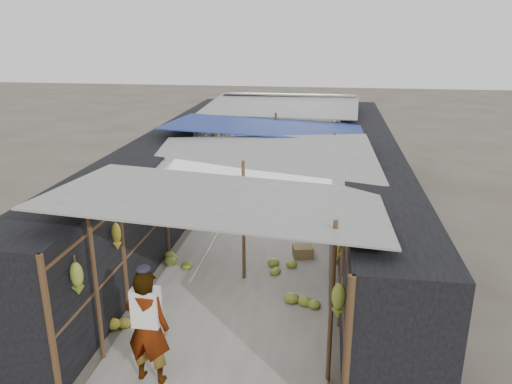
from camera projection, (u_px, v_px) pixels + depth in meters
The scene contains 14 objects.
ground at pixel (212, 368), 7.84m from camera, with size 80.00×80.00×0.00m, color #6B6356.
aisle_slab at pixel (265, 219), 13.95m from camera, with size 3.60×16.00×0.02m, color #9E998E.
stall_left at pixel (170, 176), 13.97m from camera, with size 1.40×15.00×2.30m, color black.
stall_right at pixel (366, 185), 13.22m from camera, with size 1.40×15.00×2.30m, color black.
crate_near at pixel (303, 252), 11.61m from camera, with size 0.46×0.37×0.27m, color #977B4D.
crate_mid at pixel (305, 211), 14.17m from camera, with size 0.54×0.43×0.32m, color #977B4D.
crate_back at pixel (242, 182), 16.80m from camera, with size 0.48×0.39×0.30m, color #977B4D.
black_basin at pixel (308, 204), 14.89m from camera, with size 0.59×0.59×0.18m, color black.
vendor_elderly at pixel (148, 327), 7.30m from camera, with size 0.68×0.44×1.85m, color white.
shopper_blue at pixel (241, 173), 15.75m from camera, with size 0.72×0.56×1.47m, color #1D4C91.
vendor_seated at pixel (327, 212), 13.10m from camera, with size 0.65×0.37×1.00m, color #494540.
market_canopy at pixel (268, 132), 13.53m from camera, with size 5.62×15.20×2.77m.
hanging_bananas at pixel (262, 165), 13.06m from camera, with size 3.96×14.14×0.81m.
floor_bananas at pixel (262, 218), 13.66m from camera, with size 4.05×11.18×0.35m.
Camera 1 is at (1.64, -6.41, 5.09)m, focal length 35.00 mm.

